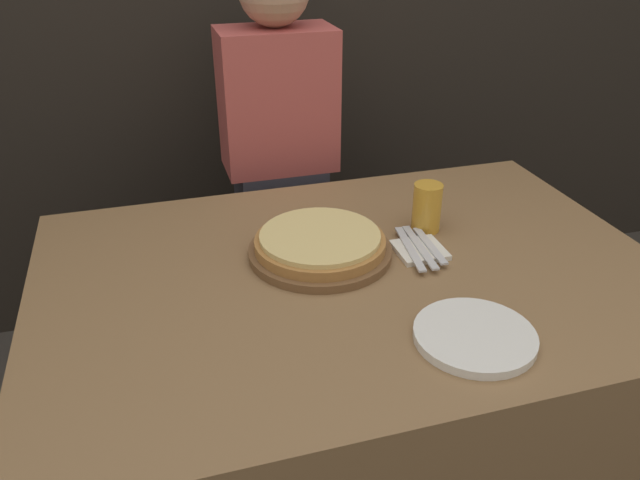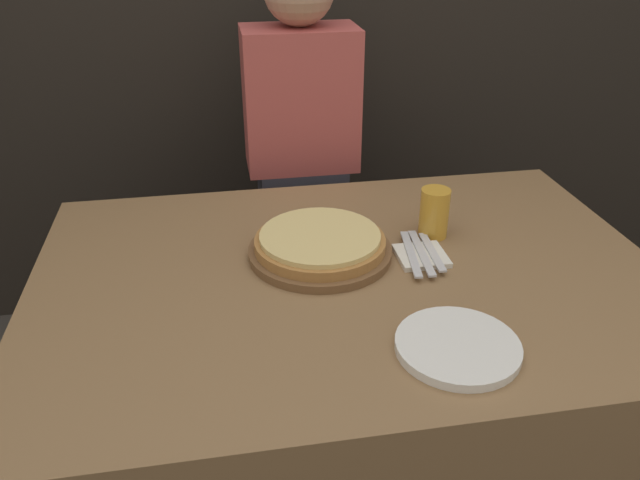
{
  "view_description": "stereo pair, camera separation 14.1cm",
  "coord_description": "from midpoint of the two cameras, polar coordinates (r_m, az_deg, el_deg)",
  "views": [
    {
      "loc": [
        -0.4,
        -1.11,
        1.42
      ],
      "look_at": [
        -0.05,
        0.08,
        0.74
      ],
      "focal_mm": 35.0,
      "sensor_mm": 36.0,
      "label": 1
    },
    {
      "loc": [
        -0.27,
        -1.14,
        1.42
      ],
      "look_at": [
        -0.05,
        0.08,
        0.74
      ],
      "focal_mm": 35.0,
      "sensor_mm": 36.0,
      "label": 2
    }
  ],
  "objects": [
    {
      "name": "napkin_stack",
      "position": [
        1.45,
        12.02,
        -1.5
      ],
      "size": [
        0.11,
        0.11,
        0.01
      ],
      "color": "silver",
      "rests_on": "dining_table"
    },
    {
      "name": "beer_glass",
      "position": [
        1.52,
        13.05,
        2.54
      ],
      "size": [
        0.07,
        0.07,
        0.12
      ],
      "color": "gold",
      "rests_on": "dining_table"
    },
    {
      "name": "fork",
      "position": [
        1.43,
        11.12,
        -1.3
      ],
      "size": [
        0.05,
        0.21,
        0.0
      ],
      "color": "silver",
      "rests_on": "napkin_stack"
    },
    {
      "name": "dining_table",
      "position": [
        1.59,
        5.09,
        -13.8
      ],
      "size": [
        1.38,
        0.95,
        0.7
      ],
      "color": "olive",
      "rests_on": "ground_plane"
    },
    {
      "name": "diner_person",
      "position": [
        2.0,
        0.34,
        5.95
      ],
      "size": [
        0.34,
        0.2,
        1.3
      ],
      "color": "#33333D",
      "rests_on": "ground_plane"
    },
    {
      "name": "pizza_on_board",
      "position": [
        1.42,
        2.85,
        -0.57
      ],
      "size": [
        0.33,
        0.33,
        0.06
      ],
      "color": "brown",
      "rests_on": "dining_table"
    },
    {
      "name": "dinner_knife",
      "position": [
        1.44,
        12.05,
        -1.21
      ],
      "size": [
        0.03,
        0.21,
        0.0
      ],
      "color": "silver",
      "rests_on": "napkin_stack"
    },
    {
      "name": "dinner_plate",
      "position": [
        1.18,
        15.88,
        -9.46
      ],
      "size": [
        0.23,
        0.23,
        0.02
      ],
      "color": "white",
      "rests_on": "dining_table"
    },
    {
      "name": "spoon",
      "position": [
        1.45,
        12.97,
        -1.12
      ],
      "size": [
        0.03,
        0.17,
        0.0
      ],
      "color": "silver",
      "rests_on": "napkin_stack"
    }
  ]
}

